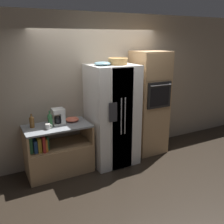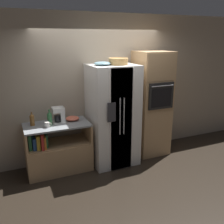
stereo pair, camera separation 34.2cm
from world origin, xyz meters
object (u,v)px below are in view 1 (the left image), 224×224
Objects in this scene: bottle_short at (32,121)px; coffee_maker at (60,116)px; wicker_basket at (118,61)px; fruit_bowl at (102,64)px; mug at (48,126)px; wall_oven at (149,103)px; refrigerator at (112,115)px; mixing_bowl at (72,119)px; bottle_tall at (50,120)px.

coffee_maker is at bearing -6.37° from bottle_short.
fruit_bowl is at bearing 178.52° from wicker_basket.
bottle_short is at bearing 136.84° from mug.
wall_oven is 7.12× the size of fruit_bowl.
wall_oven is at bearing 4.75° from refrigerator.
bottle_short is 0.71m from mixing_bowl.
wicker_basket is at bearing -27.79° from refrigerator.
bottle_tall is at bearing -21.16° from bottle_short.
wall_oven is 8.54× the size of mixing_bowl.
fruit_bowl is (-1.10, -0.11, 0.87)m from wall_oven.
fruit_bowl is 1.41m from mug.
refrigerator is 7.67× the size of mixing_bowl.
coffee_maker is at bearing 178.19° from wall_oven.
wicker_basket is at bearing -171.53° from wall_oven.
mixing_bowl is (0.43, 0.10, -0.09)m from bottle_tall.
mug is 0.40× the size of coffee_maker.
bottle_tall reaches higher than bottle_short.
mug is (-1.01, 0.02, -0.99)m from fruit_bowl.
fruit_bowl is 1.02× the size of coffee_maker.
bottle_short reaches higher than mug.
wall_oven is 2.05m from bottle_tall.
bottle_tall is (-0.95, 0.11, -0.91)m from fruit_bowl.
wall_oven is 7.46× the size of bottle_tall.
fruit_bowl is at bearing -22.25° from mixing_bowl.
wall_oven is at bearing -1.81° from coffee_maker.
refrigerator reaches higher than coffee_maker.
wall_oven reaches higher than mixing_bowl.
bottle_short is at bearing 171.40° from wicker_basket.
mixing_bowl is at bearing 157.75° from fruit_bowl.
coffee_maker reaches higher than bottle_short.
refrigerator is 1.22m from mug.
refrigerator is at bearing -7.79° from coffee_maker.
mixing_bowl is (-0.73, 0.18, -0.02)m from refrigerator.
wall_oven reaches higher than wicker_basket.
wicker_basket is 1.82m from bottle_short.
bottle_tall is 1.18× the size of bottle_short.
wicker_basket is 1.21× the size of fruit_bowl.
wall_oven is 1.21m from wicker_basket.
bottle_tall is 0.14m from mug.
wicker_basket is 1.41m from coffee_maker.
bottle_tall is at bearing 173.13° from fruit_bowl.
wicker_basket reaches higher than fruit_bowl.
coffee_maker reaches higher than bottle_tall.
wall_oven is 1.41m from fruit_bowl.
coffee_maker is at bearing 31.65° from mug.
bottle_tall is 0.30m from bottle_short.
wicker_basket reaches higher than refrigerator.
mixing_bowl is at bearing 164.93° from wicker_basket.
mug is at bearing -158.20° from mixing_bowl.
fruit_bowl is (-0.21, -0.04, 0.98)m from refrigerator.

